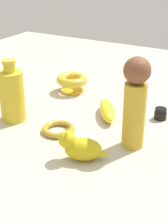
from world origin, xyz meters
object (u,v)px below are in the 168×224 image
(bowl, at_px, (72,81))
(nail_polish_jar, at_px, (160,114))
(banana, at_px, (107,110))
(bangle, at_px, (58,129))
(bottle_tall, at_px, (12,95))
(cat_figurine, at_px, (80,147))
(person_figure_adult, at_px, (135,101))

(bowl, bearing_deg, nail_polish_jar, 170.23)
(banana, relative_size, bowl, 1.34)
(bowl, bearing_deg, bangle, 113.85)
(bottle_tall, distance_m, bowl, 0.31)
(bangle, height_order, cat_figurine, cat_figurine)
(nail_polish_jar, distance_m, bowl, 0.38)
(bangle, xyz_separation_m, bottle_tall, (0.17, 0.00, 0.08))
(person_figure_adult, distance_m, banana, 0.23)
(person_figure_adult, distance_m, cat_figurine, 0.19)
(bangle, relative_size, nail_polish_jar, 2.50)
(nail_polish_jar, bearing_deg, bowl, -9.77)
(person_figure_adult, height_order, cat_figurine, person_figure_adult)
(person_figure_adult, relative_size, bowl, 2.15)
(nail_polish_jar, xyz_separation_m, bowl, (0.37, -0.06, 0.02))
(cat_figurine, xyz_separation_m, bowl, (0.26, -0.40, 0.00))
(person_figure_adult, relative_size, banana, 1.60)
(cat_figurine, bearing_deg, banana, -79.50)
(bangle, xyz_separation_m, person_figure_adult, (-0.22, -0.04, 0.13))
(bottle_tall, bearing_deg, cat_figurine, 161.93)
(bottle_tall, distance_m, person_figure_adult, 0.40)
(banana, distance_m, bowl, 0.25)
(bottle_tall, relative_size, nail_polish_jar, 4.96)
(bottle_tall, height_order, banana, bottle_tall)
(bottle_tall, relative_size, bowl, 1.68)
(banana, relative_size, cat_figurine, 1.31)
(bottle_tall, bearing_deg, bowl, -97.25)
(bottle_tall, bearing_deg, person_figure_adult, -174.84)
(nail_polish_jar, height_order, bowl, bowl)
(cat_figurine, xyz_separation_m, nail_polish_jar, (-0.11, -0.34, -0.02))
(bangle, bearing_deg, bowl, -66.15)
(banana, xyz_separation_m, bowl, (0.22, -0.13, 0.02))
(banana, relative_size, nail_polish_jar, 3.97)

